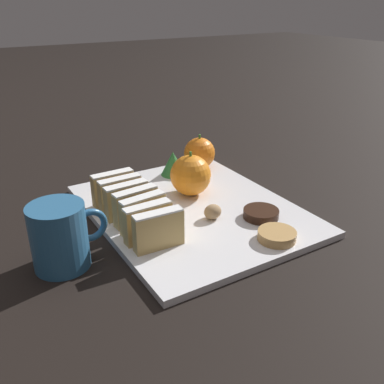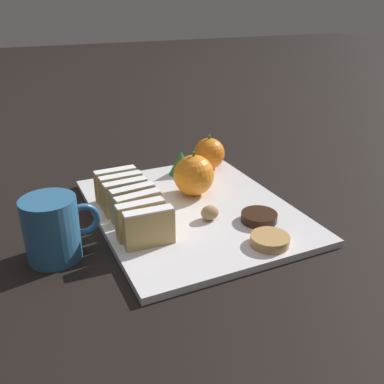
% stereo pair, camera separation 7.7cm
% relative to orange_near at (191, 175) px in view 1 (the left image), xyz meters
% --- Properties ---
extents(ground_plane, '(6.00, 6.00, 0.00)m').
position_rel_orange_near_xyz_m(ground_plane, '(-0.03, -0.05, -0.05)').
color(ground_plane, black).
extents(serving_platter, '(0.34, 0.42, 0.01)m').
position_rel_orange_near_xyz_m(serving_platter, '(-0.03, -0.05, -0.05)').
color(serving_platter, white).
rests_on(serving_platter, ground_plane).
extents(stollen_slice_front, '(0.08, 0.02, 0.06)m').
position_rel_orange_near_xyz_m(stollen_slice_front, '(-0.14, -0.14, -0.01)').
color(stollen_slice_front, tan).
rests_on(stollen_slice_front, serving_platter).
extents(stollen_slice_second, '(0.08, 0.02, 0.06)m').
position_rel_orange_near_xyz_m(stollen_slice_second, '(-0.14, -0.11, -0.01)').
color(stollen_slice_second, tan).
rests_on(stollen_slice_second, serving_platter).
extents(stollen_slice_third, '(0.08, 0.03, 0.06)m').
position_rel_orange_near_xyz_m(stollen_slice_third, '(-0.14, -0.08, -0.01)').
color(stollen_slice_third, tan).
rests_on(stollen_slice_third, serving_platter).
extents(stollen_slice_fourth, '(0.08, 0.03, 0.06)m').
position_rel_orange_near_xyz_m(stollen_slice_fourth, '(-0.14, -0.05, -0.01)').
color(stollen_slice_fourth, tan).
rests_on(stollen_slice_fourth, serving_platter).
extents(stollen_slice_fifth, '(0.08, 0.02, 0.06)m').
position_rel_orange_near_xyz_m(stollen_slice_fifth, '(-0.14, -0.02, -0.01)').
color(stollen_slice_fifth, tan).
rests_on(stollen_slice_fifth, serving_platter).
extents(stollen_slice_sixth, '(0.08, 0.02, 0.06)m').
position_rel_orange_near_xyz_m(stollen_slice_sixth, '(-0.14, 0.01, -0.01)').
color(stollen_slice_sixth, tan).
rests_on(stollen_slice_sixth, serving_platter).
extents(stollen_slice_back, '(0.08, 0.02, 0.06)m').
position_rel_orange_near_xyz_m(stollen_slice_back, '(-0.14, 0.04, -0.01)').
color(stollen_slice_back, tan).
rests_on(stollen_slice_back, serving_platter).
extents(orange_near, '(0.08, 0.08, 0.09)m').
position_rel_orange_near_xyz_m(orange_near, '(0.00, 0.00, 0.00)').
color(orange_near, orange).
rests_on(orange_near, serving_platter).
extents(orange_far, '(0.07, 0.07, 0.08)m').
position_rel_orange_near_xyz_m(orange_far, '(0.09, 0.11, -0.00)').
color(orange_far, orange).
rests_on(orange_far, serving_platter).
extents(walnut, '(0.03, 0.03, 0.03)m').
position_rel_orange_near_xyz_m(walnut, '(-0.02, -0.11, -0.03)').
color(walnut, tan).
rests_on(walnut, serving_platter).
extents(chocolate_cookie, '(0.06, 0.06, 0.02)m').
position_rel_orange_near_xyz_m(chocolate_cookie, '(0.05, -0.15, -0.03)').
color(chocolate_cookie, black).
rests_on(chocolate_cookie, serving_platter).
extents(gingerbread_cookie, '(0.06, 0.06, 0.01)m').
position_rel_orange_near_xyz_m(gingerbread_cookie, '(0.03, -0.22, -0.03)').
color(gingerbread_cookie, tan).
rests_on(gingerbread_cookie, serving_platter).
extents(evergreen_sprig, '(0.05, 0.05, 0.05)m').
position_rel_orange_near_xyz_m(evergreen_sprig, '(0.02, 0.10, -0.01)').
color(evergreen_sprig, '#2D7538').
rests_on(evergreen_sprig, serving_platter).
extents(coffee_mug, '(0.11, 0.08, 0.10)m').
position_rel_orange_near_xyz_m(coffee_mug, '(-0.28, -0.09, -0.00)').
color(coffee_mug, '#2D6693').
rests_on(coffee_mug, ground_plane).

